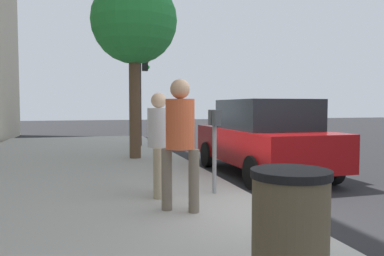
{
  "coord_description": "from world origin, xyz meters",
  "views": [
    {
      "loc": [
        -4.96,
        2.64,
        1.62
      ],
      "look_at": [
        1.56,
        0.83,
        1.23
      ],
      "focal_mm": 35.66,
      "sensor_mm": 36.0,
      "label": 1
    }
  ],
  "objects_px": {
    "parking_meter": "(215,133)",
    "street_tree": "(134,22)",
    "pedestrian_bystander": "(180,133)",
    "trash_bin": "(290,237)",
    "parked_sedan_near": "(263,137)",
    "traffic_signal": "(142,80)",
    "pedestrian_at_meter": "(159,136)"
  },
  "relations": [
    {
      "from": "traffic_signal",
      "to": "trash_bin",
      "type": "height_order",
      "value": "traffic_signal"
    },
    {
      "from": "parking_meter",
      "to": "traffic_signal",
      "type": "height_order",
      "value": "traffic_signal"
    },
    {
      "from": "pedestrian_bystander",
      "to": "trash_bin",
      "type": "bearing_deg",
      "value": -143.01
    },
    {
      "from": "parking_meter",
      "to": "pedestrian_bystander",
      "type": "height_order",
      "value": "pedestrian_bystander"
    },
    {
      "from": "parking_meter",
      "to": "street_tree",
      "type": "height_order",
      "value": "street_tree"
    },
    {
      "from": "trash_bin",
      "to": "parking_meter",
      "type": "bearing_deg",
      "value": -10.09
    },
    {
      "from": "pedestrian_bystander",
      "to": "pedestrian_at_meter",
      "type": "bearing_deg",
      "value": 39.83
    },
    {
      "from": "street_tree",
      "to": "parking_meter",
      "type": "bearing_deg",
      "value": -171.07
    },
    {
      "from": "parked_sedan_near",
      "to": "traffic_signal",
      "type": "bearing_deg",
      "value": 18.22
    },
    {
      "from": "parking_meter",
      "to": "street_tree",
      "type": "xyz_separation_m",
      "value": [
        4.75,
        0.75,
        2.78
      ]
    },
    {
      "from": "pedestrian_bystander",
      "to": "trash_bin",
      "type": "height_order",
      "value": "pedestrian_bystander"
    },
    {
      "from": "parking_meter",
      "to": "parked_sedan_near",
      "type": "xyz_separation_m",
      "value": [
        2.09,
        -1.92,
        -0.27
      ]
    },
    {
      "from": "parked_sedan_near",
      "to": "trash_bin",
      "type": "distance_m",
      "value": 6.23
    },
    {
      "from": "traffic_signal",
      "to": "pedestrian_bystander",
      "type": "bearing_deg",
      "value": 175.15
    },
    {
      "from": "pedestrian_at_meter",
      "to": "pedestrian_bystander",
      "type": "relative_size",
      "value": 0.92
    },
    {
      "from": "pedestrian_bystander",
      "to": "street_tree",
      "type": "relative_size",
      "value": 0.37
    },
    {
      "from": "trash_bin",
      "to": "pedestrian_bystander",
      "type": "bearing_deg",
      "value": 3.9
    },
    {
      "from": "parked_sedan_near",
      "to": "street_tree",
      "type": "bearing_deg",
      "value": 45.12
    },
    {
      "from": "parking_meter",
      "to": "street_tree",
      "type": "distance_m",
      "value": 5.56
    },
    {
      "from": "pedestrian_at_meter",
      "to": "traffic_signal",
      "type": "relative_size",
      "value": 0.47
    },
    {
      "from": "parked_sedan_near",
      "to": "parking_meter",
      "type": "bearing_deg",
      "value": 137.42
    },
    {
      "from": "pedestrian_at_meter",
      "to": "street_tree",
      "type": "distance_m",
      "value": 5.46
    },
    {
      "from": "traffic_signal",
      "to": "parked_sedan_near",
      "type": "bearing_deg",
      "value": -161.78
    },
    {
      "from": "parked_sedan_near",
      "to": "traffic_signal",
      "type": "height_order",
      "value": "traffic_signal"
    },
    {
      "from": "parking_meter",
      "to": "pedestrian_at_meter",
      "type": "bearing_deg",
      "value": 85.63
    },
    {
      "from": "street_tree",
      "to": "traffic_signal",
      "type": "bearing_deg",
      "value": -11.72
    },
    {
      "from": "parking_meter",
      "to": "parked_sedan_near",
      "type": "relative_size",
      "value": 0.32
    },
    {
      "from": "pedestrian_at_meter",
      "to": "street_tree",
      "type": "relative_size",
      "value": 0.33
    },
    {
      "from": "parking_meter",
      "to": "pedestrian_bystander",
      "type": "xyz_separation_m",
      "value": [
        -0.91,
        0.82,
        0.09
      ]
    },
    {
      "from": "trash_bin",
      "to": "pedestrian_at_meter",
      "type": "bearing_deg",
      "value": 4.67
    },
    {
      "from": "pedestrian_at_meter",
      "to": "street_tree",
      "type": "bearing_deg",
      "value": 103.62
    },
    {
      "from": "pedestrian_at_meter",
      "to": "trash_bin",
      "type": "distance_m",
      "value": 3.69
    }
  ]
}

